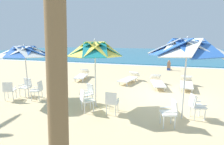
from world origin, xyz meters
TOP-DOWN VIEW (x-y plane):
  - ground_plane at (0.00, 0.00)m, footprint 80.00×80.00m
  - sea at (0.00, 28.79)m, footprint 80.00×36.00m
  - surf_foam at (0.00, 10.49)m, footprint 80.00×0.70m
  - beach_umbrella_0 at (0.51, -2.16)m, footprint 2.53×2.53m
  - plastic_chair_0 at (0.96, -2.02)m, footprint 0.58×0.56m
  - plastic_chair_1 at (0.08, -2.87)m, footprint 0.58×0.55m
  - beach_umbrella_1 at (-2.80, -2.01)m, footprint 2.21×2.21m
  - plastic_chair_2 at (-1.95, -2.54)m, footprint 0.45×0.48m
  - plastic_chair_3 at (-2.98, -2.59)m, footprint 0.63×0.63m
  - plastic_chair_4 at (-3.25, -1.81)m, footprint 0.60×0.62m
  - beach_umbrella_2 at (-6.21, -2.01)m, footprint 2.33×2.33m
  - plastic_chair_5 at (-5.67, -2.00)m, footprint 0.57×0.55m
  - plastic_chair_6 at (-6.88, -2.43)m, footprint 0.59×0.61m
  - plastic_chair_7 at (-6.62, -1.70)m, footprint 0.45×0.48m
  - sun_lounger_0 at (1.07, 2.09)m, footprint 0.77×2.18m
  - sun_lounger_1 at (-0.52, 1.91)m, footprint 1.04×2.23m
  - sun_lounger_2 at (-2.32, 2.45)m, footprint 1.13×2.23m
  - sun_lounger_3 at (-5.69, 2.49)m, footprint 1.09×2.23m
  - beach_ball at (1.29, 4.33)m, footprint 0.30×0.30m
  - beachgoer_seated at (0.18, 8.24)m, footprint 0.30×0.93m

SIDE VIEW (x-z plane):
  - ground_plane at x=0.00m, z-range 0.00..0.00m
  - surf_foam at x=0.00m, z-range 0.00..0.01m
  - sea at x=0.00m, z-range 0.00..0.10m
  - beach_ball at x=1.29m, z-range 0.00..0.30m
  - sun_lounger_0 at x=1.07m, z-range -0.03..0.59m
  - sun_lounger_1 at x=-0.52m, z-range -0.03..0.59m
  - sun_lounger_2 at x=-2.32m, z-range -0.03..0.59m
  - sun_lounger_3 at x=-5.69m, z-range -0.03..0.59m
  - beachgoer_seated at x=0.18m, z-range -0.17..0.75m
  - plastic_chair_0 at x=0.96m, z-range 0.06..0.93m
  - plastic_chair_1 at x=0.08m, z-range 0.06..0.93m
  - plastic_chair_2 at x=-1.95m, z-range 0.06..0.93m
  - plastic_chair_3 at x=-2.98m, z-range 0.06..0.93m
  - plastic_chair_4 at x=-3.25m, z-range 0.06..0.93m
  - plastic_chair_5 at x=-5.67m, z-range 0.06..0.93m
  - plastic_chair_6 at x=-6.88m, z-range 0.06..0.93m
  - plastic_chair_7 at x=-6.62m, z-range 0.06..0.93m
  - beach_umbrella_2 at x=-6.21m, z-range 0.93..3.46m
  - beach_umbrella_1 at x=-2.80m, z-range 0.97..3.74m
  - beach_umbrella_0 at x=0.51m, z-range 1.04..3.88m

